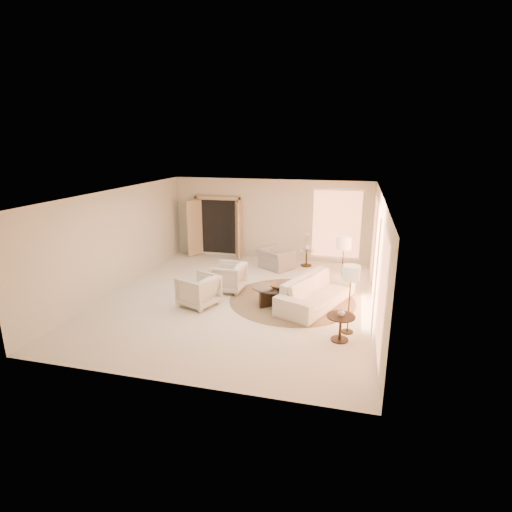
% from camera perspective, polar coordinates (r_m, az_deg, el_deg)
% --- Properties ---
extents(room, '(7.04, 8.04, 2.83)m').
position_cam_1_polar(room, '(10.29, -2.71, 1.15)').
color(room, beige).
rests_on(room, ground).
extents(windows_right, '(0.10, 6.40, 2.40)m').
position_cam_1_polar(windows_right, '(9.99, 16.77, -0.28)').
color(windows_right, '#FF9866').
rests_on(windows_right, room).
extents(window_back_corner, '(1.70, 0.10, 2.40)m').
position_cam_1_polar(window_back_corner, '(13.74, 11.44, 4.44)').
color(window_back_corner, '#FF9866').
rests_on(window_back_corner, room).
extents(curtains_right, '(0.06, 5.20, 2.60)m').
position_cam_1_polar(curtains_right, '(10.87, 16.33, 0.78)').
color(curtains_right, '#CABA8B').
rests_on(curtains_right, room).
extents(french_doors, '(1.95, 0.66, 2.16)m').
position_cam_1_polar(french_doors, '(14.48, -5.51, 4.13)').
color(french_doors, tan).
rests_on(french_doors, room).
extents(area_rug, '(4.30, 4.30, 0.01)m').
position_cam_1_polar(area_rug, '(10.66, 5.16, -6.25)').
color(area_rug, '#463523').
rests_on(area_rug, room).
extents(sofa, '(1.90, 2.73, 0.74)m').
position_cam_1_polar(sofa, '(10.27, 8.68, -5.07)').
color(sofa, beige).
rests_on(sofa, room).
extents(armchair_left, '(0.83, 0.88, 0.87)m').
position_cam_1_polar(armchair_left, '(11.15, -4.01, -2.85)').
color(armchair_left, beige).
rests_on(armchair_left, room).
extents(armchair_right, '(1.05, 1.08, 0.88)m').
position_cam_1_polar(armchair_right, '(10.25, -8.22, -4.70)').
color(armchair_right, beige).
rests_on(armchair_right, room).
extents(accent_chair, '(1.23, 1.13, 0.90)m').
position_cam_1_polar(accent_chair, '(13.06, 2.83, 0.08)').
color(accent_chair, gray).
rests_on(accent_chair, room).
extents(coffee_table, '(1.57, 1.57, 0.48)m').
position_cam_1_polar(coffee_table, '(10.21, 3.00, -5.47)').
color(coffee_table, black).
rests_on(coffee_table, room).
extents(end_table, '(0.59, 0.59, 0.56)m').
position_cam_1_polar(end_table, '(8.62, 11.98, -9.42)').
color(end_table, black).
rests_on(end_table, room).
extents(side_table, '(0.48, 0.48, 0.56)m').
position_cam_1_polar(side_table, '(13.47, 7.22, -0.02)').
color(side_table, black).
rests_on(side_table, room).
extents(floor_lamp_near, '(0.40, 0.40, 1.63)m').
position_cam_1_polar(floor_lamp_near, '(10.83, 12.43, 1.50)').
color(floor_lamp_near, black).
rests_on(floor_lamp_near, room).
extents(floor_lamp_far, '(0.37, 0.37, 1.54)m').
position_cam_1_polar(floor_lamp_far, '(8.67, 13.42, -2.81)').
color(floor_lamp_far, black).
rests_on(floor_lamp_far, room).
extents(bowl, '(0.48, 0.48, 0.09)m').
position_cam_1_polar(bowl, '(10.13, 3.01, -4.31)').
color(bowl, brown).
rests_on(bowl, coffee_table).
extents(end_vase, '(0.20, 0.20, 0.16)m').
position_cam_1_polar(end_vase, '(8.52, 12.08, -7.88)').
color(end_vase, silver).
rests_on(end_vase, end_table).
extents(side_vase, '(0.27, 0.27, 0.24)m').
position_cam_1_polar(side_vase, '(13.38, 7.27, 1.37)').
color(side_vase, silver).
rests_on(side_vase, side_table).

